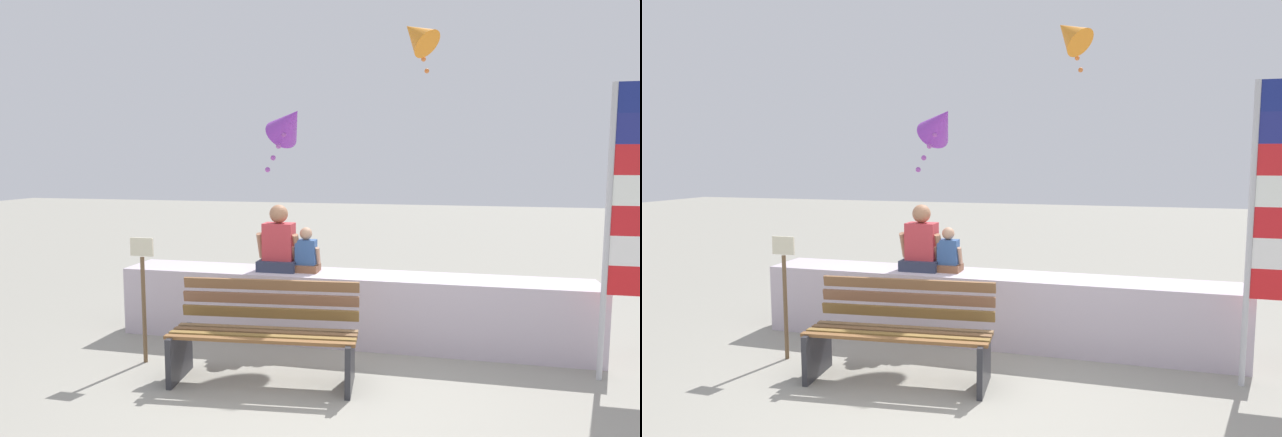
# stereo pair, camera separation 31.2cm
# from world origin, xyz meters

# --- Properties ---
(ground_plane) EXTENTS (40.00, 40.00, 0.00)m
(ground_plane) POSITION_xyz_m (0.00, 0.00, 0.00)
(ground_plane) COLOR gray
(seawall_ledge) EXTENTS (5.13, 0.61, 0.76)m
(seawall_ledge) POSITION_xyz_m (0.00, 1.33, 0.38)
(seawall_ledge) COLOR #BEB0BC
(seawall_ledge) RESTS_ON ground
(park_bench) EXTENTS (1.73, 0.76, 0.88)m
(park_bench) POSITION_xyz_m (-0.56, 0.11, 0.42)
(park_bench) COLOR brown
(park_bench) RESTS_ON ground
(person_adult) EXTENTS (0.49, 0.36, 0.74)m
(person_adult) POSITION_xyz_m (-0.80, 1.34, 1.05)
(person_adult) COLOR #2B324A
(person_adult) RESTS_ON seawall_ledge
(person_child) EXTENTS (0.32, 0.24, 0.50)m
(person_child) POSITION_xyz_m (-0.48, 1.34, 0.95)
(person_child) COLOR brown
(person_child) RESTS_ON seawall_ledge
(flag_banner) EXTENTS (0.42, 0.05, 2.67)m
(flag_banner) POSITION_xyz_m (2.56, 0.79, 1.59)
(flag_banner) COLOR #B7B7BC
(flag_banner) RESTS_ON ground
(kite_purple) EXTENTS (0.96, 0.93, 1.15)m
(kite_purple) POSITION_xyz_m (-1.39, 3.82, 2.56)
(kite_purple) COLOR purple
(kite_orange) EXTENTS (0.91, 0.84, 0.95)m
(kite_orange) POSITION_xyz_m (0.50, 4.81, 4.02)
(kite_orange) COLOR orange
(sign_post) EXTENTS (0.24, 0.04, 1.25)m
(sign_post) POSITION_xyz_m (-1.85, 0.26, 0.74)
(sign_post) COLOR brown
(sign_post) RESTS_ON ground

